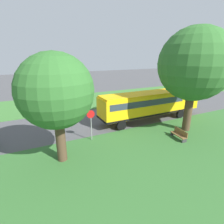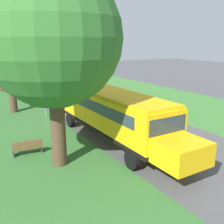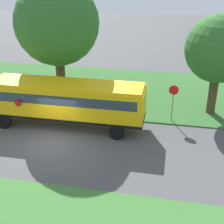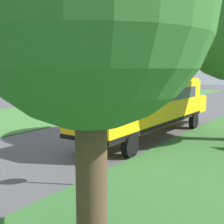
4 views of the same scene
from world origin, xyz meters
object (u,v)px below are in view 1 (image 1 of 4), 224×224
at_px(stop_sign, 91,122).
at_px(park_bench, 179,134).
at_px(oak_tree_beside_bus, 196,65).
at_px(school_bus, 147,104).
at_px(oak_tree_roadside_mid, 55,92).

xyz_separation_m(stop_sign, park_bench, (-3.21, -6.93, -1.26)).
height_order(stop_sign, park_bench, stop_sign).
distance_m(oak_tree_beside_bus, stop_sign, 10.41).
xyz_separation_m(oak_tree_beside_bus, stop_sign, (2.07, 9.15, -4.50)).
relative_size(school_bus, oak_tree_beside_bus, 1.31).
relative_size(school_bus, stop_sign, 4.53).
bearing_deg(oak_tree_beside_bus, park_bench, 117.09).
distance_m(oak_tree_beside_bus, oak_tree_roadside_mid, 12.15).
distance_m(oak_tree_roadside_mid, stop_sign, 4.69).
xyz_separation_m(oak_tree_roadside_mid, stop_sign, (1.87, -2.92, -3.16)).
relative_size(oak_tree_roadside_mid, stop_sign, 2.68).
height_order(oak_tree_beside_bus, oak_tree_roadside_mid, oak_tree_beside_bus).
xyz_separation_m(school_bus, oak_tree_roadside_mid, (-3.93, 10.26, 2.97)).
relative_size(oak_tree_beside_bus, stop_sign, 3.46).
bearing_deg(oak_tree_roadside_mid, park_bench, -97.73).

